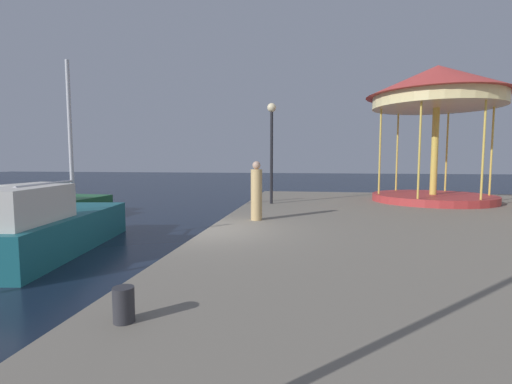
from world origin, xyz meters
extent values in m
plane|color=black|center=(0.00, 0.00, 0.00)|extent=(120.00, 120.00, 0.00)
cube|color=gray|center=(6.62, 0.00, 0.40)|extent=(13.25, 23.36, 0.80)
cube|color=#19606B|center=(-4.46, 0.17, 0.53)|extent=(2.63, 6.23, 1.05)
cube|color=beige|center=(-4.25, -1.20, 1.50)|extent=(1.61, 2.81, 0.90)
cylinder|color=silver|center=(-4.60, 1.16, 3.32)|extent=(0.12, 0.12, 4.54)
cylinder|color=silver|center=(-4.40, -0.18, 1.95)|extent=(0.48, 2.70, 0.08)
cube|color=#236638|center=(-8.57, 5.52, 0.41)|extent=(2.52, 5.49, 0.82)
cube|color=beige|center=(-8.64, 4.44, 1.22)|extent=(1.68, 2.45, 0.79)
cube|color=#4C6070|center=(-8.56, 5.62, 1.38)|extent=(1.32, 0.18, 0.36)
cylinder|color=#B23333|center=(7.84, 7.68, 0.95)|extent=(4.99, 4.99, 0.30)
cylinder|color=gold|center=(7.84, 7.68, 2.94)|extent=(0.28, 0.28, 3.68)
cylinder|color=#F2E099|center=(7.84, 7.68, 5.03)|extent=(5.21, 5.21, 0.50)
cone|color=#C63D38|center=(7.84, 7.68, 5.91)|extent=(5.79, 5.79, 1.26)
cylinder|color=gold|center=(10.09, 7.68, 2.94)|extent=(0.08, 0.08, 3.68)
cylinder|color=gold|center=(8.96, 9.63, 2.94)|extent=(0.08, 0.08, 3.68)
cylinder|color=gold|center=(6.72, 9.63, 2.94)|extent=(0.08, 0.08, 3.68)
cylinder|color=gold|center=(5.59, 7.68, 2.94)|extent=(0.08, 0.08, 3.68)
cylinder|color=gold|center=(6.72, 5.74, 2.94)|extent=(0.08, 0.08, 3.68)
cylinder|color=gold|center=(8.96, 5.74, 2.94)|extent=(0.08, 0.08, 3.68)
cylinder|color=black|center=(1.04, 5.84, 2.65)|extent=(0.12, 0.12, 3.71)
sphere|color=#F9E5B2|center=(1.04, 5.84, 4.69)|extent=(0.36, 0.36, 0.36)
cylinder|color=#2D2D33|center=(0.67, -5.51, 1.00)|extent=(0.24, 0.24, 0.40)
cylinder|color=tan|center=(1.07, 1.67, 1.56)|extent=(0.34, 0.34, 1.52)
sphere|color=tan|center=(1.07, 1.67, 2.44)|extent=(0.24, 0.24, 0.24)
camera|label=1|loc=(2.77, -9.28, 2.63)|focal=26.14mm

